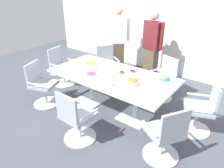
# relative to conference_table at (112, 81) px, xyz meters

# --- Properties ---
(ground_plane) EXTENTS (10.00, 10.00, 0.01)m
(ground_plane) POSITION_rel_conference_table_xyz_m (0.00, 0.00, -0.63)
(ground_plane) COLOR #4C4F56
(back_wall) EXTENTS (8.00, 0.10, 2.80)m
(back_wall) POSITION_rel_conference_table_xyz_m (0.00, 2.40, 0.77)
(back_wall) COLOR white
(back_wall) RESTS_ON ground
(conference_table) EXTENTS (2.40, 1.20, 0.75)m
(conference_table) POSITION_rel_conference_table_xyz_m (0.00, 0.00, 0.00)
(conference_table) COLOR silver
(conference_table) RESTS_ON ground
(office_chair_0) EXTENTS (0.70, 0.70, 0.91)m
(office_chair_0) POSITION_rel_conference_table_xyz_m (-1.26, -0.74, -0.22)
(office_chair_0) COLOR silver
(office_chair_0) RESTS_ON ground
(office_chair_1) EXTENTS (0.55, 0.55, 0.91)m
(office_chair_1) POSITION_rel_conference_table_xyz_m (0.13, -1.10, -0.22)
(office_chair_1) COLOR silver
(office_chair_1) RESTS_ON ground
(office_chair_2) EXTENTS (0.74, 0.74, 0.91)m
(office_chair_2) POSITION_rel_conference_table_xyz_m (1.41, -0.62, -0.22)
(office_chair_2) COLOR silver
(office_chair_2) RESTS_ON ground
(office_chair_3) EXTENTS (0.71, 0.71, 0.91)m
(office_chair_3) POSITION_rel_conference_table_xyz_m (1.63, 0.33, -0.22)
(office_chair_3) COLOR silver
(office_chair_3) RESTS_ON ground
(office_chair_4) EXTENTS (0.69, 0.69, 0.91)m
(office_chair_4) POSITION_rel_conference_table_xyz_m (0.62, 1.03, -0.22)
(office_chair_4) COLOR silver
(office_chair_4) RESTS_ON ground
(office_chair_5) EXTENTS (0.75, 0.75, 0.91)m
(office_chair_5) POSITION_rel_conference_table_xyz_m (-0.87, 0.94, -0.22)
(office_chair_5) COLOR silver
(office_chair_5) RESTS_ON ground
(office_chair_6) EXTENTS (0.61, 0.61, 0.91)m
(office_chair_6) POSITION_rel_conference_table_xyz_m (-1.69, 0.15, -0.22)
(office_chair_6) COLOR silver
(office_chair_6) RESTS_ON ground
(person_standing_0) EXTENTS (0.52, 0.45, 1.78)m
(person_standing_0) POSITION_rel_conference_table_xyz_m (-0.99, 1.57, 0.31)
(person_standing_0) COLOR brown
(person_standing_0) RESTS_ON ground
(person_standing_1) EXTENTS (0.61, 0.31, 1.76)m
(person_standing_1) POSITION_rel_conference_table_xyz_m (-0.04, 1.67, 0.29)
(person_standing_1) COLOR brown
(person_standing_1) RESTS_ON ground
(snack_bowl_chips_orange) EXTENTS (0.25, 0.25, 0.11)m
(snack_bowl_chips_orange) POSITION_rel_conference_table_xyz_m (-0.61, 0.07, 0.18)
(snack_bowl_chips_orange) COLOR white
(snack_bowl_chips_orange) RESTS_ON conference_table
(snack_bowl_cookies) EXTENTS (0.19, 0.19, 0.10)m
(snack_bowl_cookies) POSITION_rel_conference_table_xyz_m (0.89, 0.38, 0.18)
(snack_bowl_cookies) COLOR #4C9EC6
(snack_bowl_cookies) RESTS_ON conference_table
(snack_bowl_candy_mix) EXTENTS (0.21, 0.21, 0.09)m
(snack_bowl_candy_mix) POSITION_rel_conference_table_xyz_m (-0.25, -0.30, 0.17)
(snack_bowl_candy_mix) COLOR white
(snack_bowl_candy_mix) RESTS_ON conference_table
(snack_bowl_pretzels) EXTENTS (0.22, 0.22, 0.12)m
(snack_bowl_pretzels) POSITION_rel_conference_table_xyz_m (0.53, -0.12, 0.18)
(snack_bowl_pretzels) COLOR beige
(snack_bowl_pretzels) RESTS_ON conference_table
(donut_platter) EXTENTS (0.40, 0.41, 0.04)m
(donut_platter) POSITION_rel_conference_table_xyz_m (0.10, 0.31, 0.14)
(donut_platter) COLOR white
(donut_platter) RESTS_ON conference_table
(plate_stack) EXTENTS (0.23, 0.23, 0.03)m
(plate_stack) POSITION_rel_conference_table_xyz_m (-0.78, -0.28, 0.14)
(plate_stack) COLOR white
(plate_stack) RESTS_ON conference_table
(napkin_pile) EXTENTS (0.16, 0.16, 0.07)m
(napkin_pile) POSITION_rel_conference_table_xyz_m (0.21, -0.36, 0.16)
(napkin_pile) COLOR white
(napkin_pile) RESTS_ON conference_table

